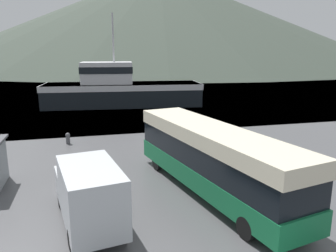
% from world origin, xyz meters
% --- Properties ---
extents(water_surface, '(240.00, 240.00, 0.00)m').
position_xyz_m(water_surface, '(0.00, 141.26, 0.00)').
color(water_surface, '#475B6B').
rests_on(water_surface, ground).
extents(hill_backdrop, '(217.48, 217.48, 46.19)m').
position_xyz_m(hill_backdrop, '(33.21, 168.52, 23.09)').
color(hill_backdrop, '#3D473D').
rests_on(hill_backdrop, ground).
extents(tour_bus, '(4.79, 11.85, 3.30)m').
position_xyz_m(tour_bus, '(0.33, 8.61, 1.85)').
color(tour_bus, '#146B3D').
rests_on(tour_bus, ground).
extents(delivery_van, '(2.96, 5.85, 2.62)m').
position_xyz_m(delivery_van, '(-5.53, 6.98, 1.37)').
color(delivery_van, silver).
rests_on(delivery_van, ground).
extents(fishing_boat, '(20.04, 7.68, 11.32)m').
position_xyz_m(fishing_boat, '(-1.23, 36.24, 2.10)').
color(fishing_boat, black).
rests_on(fishing_boat, water_surface).
extents(storage_bin, '(1.49, 1.17, 1.31)m').
position_xyz_m(storage_bin, '(5.52, 12.21, 0.67)').
color(storage_bin, '#287F3D').
rests_on(storage_bin, ground).
extents(mooring_bollard, '(0.34, 0.34, 0.84)m').
position_xyz_m(mooring_bollard, '(-6.94, 19.39, 0.46)').
color(mooring_bollard, '#4C4C51').
rests_on(mooring_bollard, ground).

